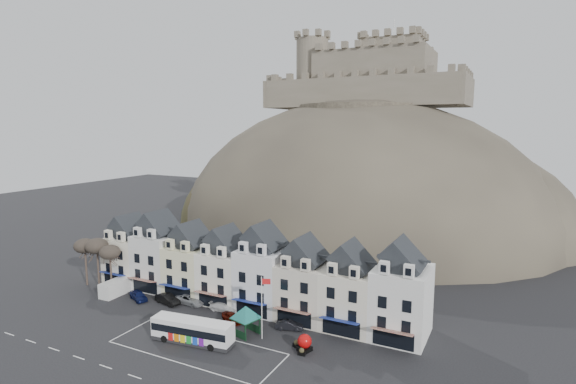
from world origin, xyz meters
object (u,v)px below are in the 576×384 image
object	(u,v)px
bus	(192,330)
flagpole	(262,304)
car_navy	(138,295)
car_maroon	(232,317)
white_van	(116,288)
red_buoy	(305,343)
car_black	(168,299)
car_silver	(190,299)
bus_shelter	(246,312)
car_white	(224,307)
car_charcoal	(289,325)

from	to	relation	value
bus	flagpole	xyz separation A→B (m)	(7.41, 4.94, 3.08)
car_navy	car_maroon	distance (m)	17.76
white_van	car_navy	distance (m)	4.97
flagpole	car_maroon	world-z (taller)	flagpole
red_buoy	car_navy	bearing A→B (deg)	174.59
white_van	car_black	world-z (taller)	white_van
red_buoy	car_silver	size ratio (longest dim) A/B	0.42
flagpole	car_black	world-z (taller)	flagpole
red_buoy	flagpole	bearing A→B (deg)	175.62
bus_shelter	flagpole	distance (m)	3.06
red_buoy	car_navy	distance (m)	30.41
bus	car_white	world-z (taller)	bus
red_buoy	car_charcoal	world-z (taller)	red_buoy
bus_shelter	car_charcoal	xyz separation A→B (m)	(4.47, 3.87, -2.46)
bus_shelter	car_black	size ratio (longest dim) A/B	1.32
flagpole	white_van	bearing A→B (deg)	175.29
bus_shelter	car_black	bearing A→B (deg)	-176.09
bus	car_navy	distance (m)	18.25
car_maroon	flagpole	bearing A→B (deg)	-86.95
red_buoy	car_maroon	xyz separation A→B (m)	(-12.52, 2.87, -0.44)
bus_shelter	car_white	bearing A→B (deg)	160.00
flagpole	car_black	distance (m)	19.58
bus_shelter	red_buoy	xyz separation A→B (m)	(8.74, -0.48, -1.98)
white_van	car_white	world-z (taller)	white_van
car_silver	car_maroon	world-z (taller)	car_silver
flagpole	bus_shelter	bearing A→B (deg)	179.88
white_van	car_charcoal	xyz separation A→B (m)	(30.95, 1.48, -0.58)
flagpole	white_van	xyz separation A→B (m)	(-29.04, 2.39, -3.56)
red_buoy	car_maroon	distance (m)	12.85
car_silver	bus_shelter	bearing A→B (deg)	-107.26
bus_shelter	car_navy	xyz separation A→B (m)	(-21.53, 2.39, -2.34)
bus	white_van	world-z (taller)	bus
bus_shelter	white_van	distance (m)	26.66
flagpole	car_white	world-z (taller)	flagpole
flagpole	car_black	xyz separation A→B (m)	(-18.89, 3.25, -4.01)
flagpole	car_white	size ratio (longest dim) A/B	1.86
red_buoy	car_white	xyz separation A→B (m)	(-15.68, 5.37, -0.44)
bus_shelter	car_charcoal	bearing A→B (deg)	56.09
bus_shelter	car_navy	distance (m)	21.79
bus_shelter	car_silver	world-z (taller)	bus_shelter
bus_shelter	white_van	size ratio (longest dim) A/B	1.13
red_buoy	car_silver	distance (m)	22.62
car_silver	flagpole	bearing A→B (deg)	-104.20
red_buoy	car_silver	world-z (taller)	red_buoy
car_navy	bus_shelter	bearing A→B (deg)	-71.69
flagpole	car_white	bearing A→B (deg)	152.73
car_maroon	car_charcoal	size ratio (longest dim) A/B	1.02
car_navy	car_charcoal	distance (m)	26.04
white_van	car_silver	bearing A→B (deg)	8.79
flagpole	car_maroon	xyz separation A→B (m)	(-6.33, 2.39, -4.12)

